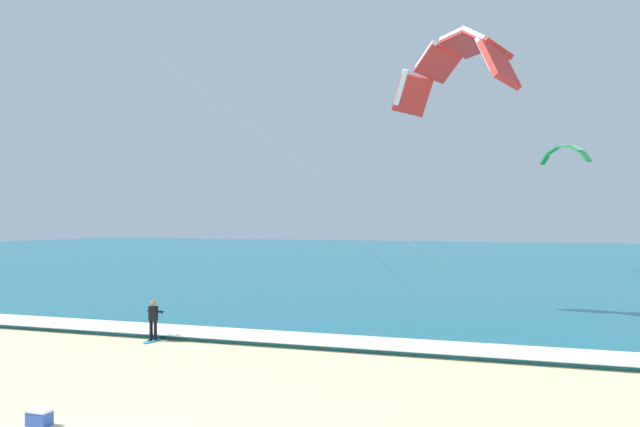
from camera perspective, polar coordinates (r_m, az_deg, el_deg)
name	(u,v)px	position (r m, az deg, el deg)	size (l,w,h in m)	color
sea	(479,259)	(85.56, 13.02, -3.71)	(200.00, 120.00, 0.20)	#146075
surf_foam	(301,338)	(28.15, -1.60, -10.29)	(200.00, 2.58, 0.04)	white
surfboard	(153,340)	(29.54, -13.66, -10.19)	(0.50, 1.42, 0.09)	#239EC6
kitesurfer	(153,318)	(29.42, -13.64, -8.43)	(0.55, 0.53, 1.69)	black
kite_primary	(456,62)	(34.90, 11.23, 12.19)	(14.23, 12.71, 12.92)	red
kite_distant	(565,152)	(66.47, 19.62, 4.80)	(4.55, 3.11, 1.68)	green
cooler_box	(39,417)	(18.75, -22.25, -15.38)	(0.58, 0.38, 0.40)	#2D51B2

